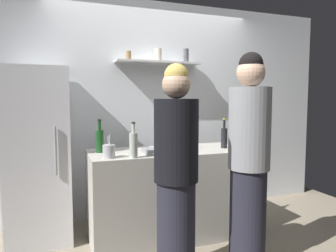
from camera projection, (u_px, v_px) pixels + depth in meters
name	position (u px, v px, depth m)	size (l,w,h in m)	color
back_wall_assembly	(153.00, 109.00, 3.86)	(4.80, 0.32, 2.60)	white
refrigerator	(38.00, 155.00, 3.08)	(0.60, 0.66, 1.73)	white
counter	(168.00, 193.00, 3.21)	(1.59, 0.70, 0.90)	#B7B2A8
baking_pan	(161.00, 151.00, 3.00)	(0.34, 0.24, 0.05)	gray
utensil_holder	(109.00, 151.00, 2.75)	(0.11, 0.11, 0.22)	#B2B2B7
wine_bottle_amber_glass	(179.00, 139.00, 3.15)	(0.06, 0.06, 0.32)	#472814
wine_bottle_green_glass	(100.00, 140.00, 3.03)	(0.07, 0.07, 0.33)	#19471E
wine_bottle_pale_glass	(133.00, 144.00, 2.75)	(0.07, 0.07, 0.32)	#B2BFB2
wine_bottle_dark_glass	(224.00, 137.00, 3.32)	(0.07, 0.07, 0.32)	black
water_bottle_plastic	(164.00, 138.00, 3.43)	(0.08, 0.08, 0.21)	silver
person_blonde	(176.00, 176.00, 2.37)	(0.34, 0.34, 1.69)	#262633
person_grey_hoodie	(249.00, 162.00, 2.55)	(0.34, 0.34, 1.80)	#262633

